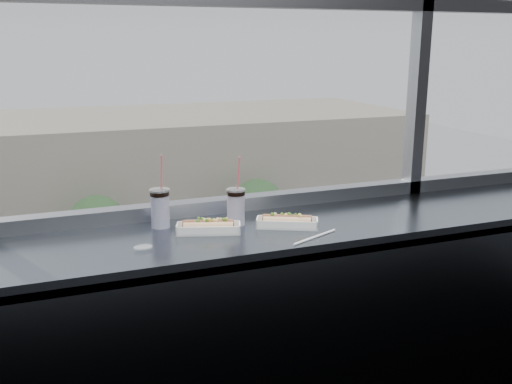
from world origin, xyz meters
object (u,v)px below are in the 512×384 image
object	(u,v)px
wrapper	(143,247)
pedestrian_b	(29,278)
soda_cup_left	(160,206)
pedestrian_c	(200,257)
car_far_c	(291,267)
car_far_b	(122,293)
pedestrian_d	(252,246)
tree_center	(97,225)
tree_right	(258,206)
loose_straw	(315,237)
car_near_e	(398,328)
soda_cup_right	(236,205)
hotdog_tray_right	(287,221)
hotdog_tray_left	(208,227)

from	to	relation	value
wrapper	pedestrian_b	xyz separation A→B (m)	(-1.60, 27.93, -11.06)
soda_cup_left	pedestrian_c	distance (m)	30.18
car_far_c	pedestrian_b	distance (m)	13.77
car_far_b	wrapper	bearing A→B (deg)	169.73
soda_cup_left	pedestrian_d	xyz separation A→B (m)	(10.89, 28.30, -11.19)
tree_center	tree_right	distance (m)	9.25
wrapper	pedestrian_c	distance (m)	30.40
loose_straw	tree_center	world-z (taller)	loose_straw
car_near_e	soda_cup_right	bearing A→B (deg)	135.69
hotdog_tray_right	pedestrian_d	distance (m)	32.31
hotdog_tray_right	wrapper	size ratio (longest dim) A/B	3.07
tree_center	car_far_c	bearing A→B (deg)	-22.46
hotdog_tray_left	soda_cup_left	distance (m)	0.22
hotdog_tray_left	pedestrian_b	size ratio (longest dim) A/B	0.13
soda_cup_right	pedestrian_b	distance (m)	29.98
soda_cup_left	soda_cup_right	xyz separation A→B (m)	(0.30, -0.08, -0.00)
soda_cup_left	pedestrian_c	size ratio (longest dim) A/B	0.13
soda_cup_left	tree_right	world-z (taller)	soda_cup_left
soda_cup_left	tree_center	distance (m)	29.53
pedestrian_c	tree_right	distance (m)	4.61
car_far_c	pedestrian_b	bearing A→B (deg)	79.83
soda_cup_right	pedestrian_b	xyz separation A→B (m)	(-2.01, 27.77, -11.13)
wrapper	car_near_e	distance (m)	23.62
pedestrian_c	car_far_c	bearing A→B (deg)	144.99
car_near_e	tree_right	xyz separation A→B (m)	(-1.79, 12.00, 2.29)
soda_cup_left	car_far_b	xyz separation A→B (m)	(2.56, 24.13, -11.18)
wrapper	car_far_c	bearing A→B (deg)	64.34
soda_cup_right	loose_straw	world-z (taller)	soda_cup_right
soda_cup_left	wrapper	bearing A→B (deg)	-115.29
pedestrian_c	pedestrian_b	distance (m)	9.02
wrapper	tree_center	bearing A→B (deg)	85.91
loose_straw	wrapper	bearing A→B (deg)	146.77
soda_cup_right	pedestrian_c	distance (m)	30.18
hotdog_tray_left	pedestrian_c	world-z (taller)	hotdog_tray_left
hotdog_tray_left	car_far_b	xyz separation A→B (m)	(2.40, 24.27, -11.12)
soda_cup_left	pedestrian_d	distance (m)	32.32
tree_right	pedestrian_c	bearing A→B (deg)	-165.65
pedestrian_d	pedestrian_c	bearing A→B (deg)	17.93
soda_cup_right	car_near_e	bearing A→B (deg)	52.03
car_near_e	hotdog_tray_left	bearing A→B (deg)	135.50
hotdog_tray_left	pedestrian_d	world-z (taller)	hotdog_tray_left
hotdog_tray_right	car_far_c	size ratio (longest dim) A/B	0.04
soda_cup_left	pedestrian_b	size ratio (longest dim) A/B	0.15
wrapper	car_near_e	xyz separation A→B (m)	(13.06, 16.37, -10.92)
car_far_c	car_near_e	size ratio (longest dim) A/B	0.91
hotdog_tray_left	tree_right	world-z (taller)	hotdog_tray_left
pedestrian_c	pedestrian_d	bearing A→B (deg)	-162.07
car_far_b	tree_right	bearing A→B (deg)	-69.07
soda_cup_right	pedestrian_b	world-z (taller)	soda_cup_right
hotdog_tray_left	tree_right	xyz separation A→B (m)	(11.00, 28.27, -8.64)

